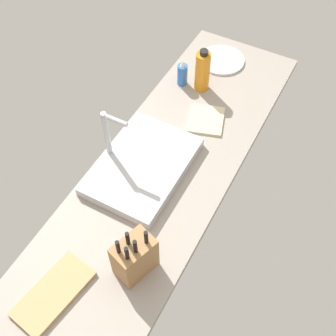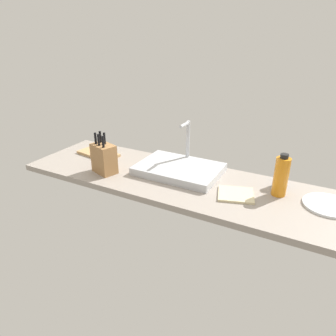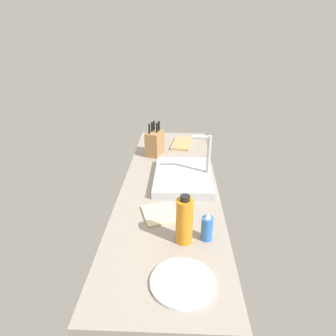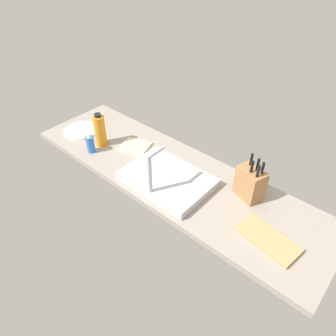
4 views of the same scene
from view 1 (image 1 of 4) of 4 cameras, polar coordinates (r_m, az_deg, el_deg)
countertop_slab at (r=183.78cm, az=-0.55°, el=-0.47°), size 192.39×56.20×3.50cm
sink_basin at (r=180.79cm, az=-3.41°, el=0.27°), size 48.86×34.28×4.61cm
faucet at (r=174.86cm, az=-7.88°, el=4.42°), size 5.50×11.89×28.13cm
knife_block at (r=151.94cm, az=-4.49°, el=-11.77°), size 16.82×13.64×24.37cm
cutting_board at (r=160.31cm, az=-15.08°, el=-15.90°), size 31.01×18.39×1.80cm
soap_bottle at (r=214.95cm, az=1.94°, el=12.46°), size 5.09×5.09×13.86cm
water_bottle at (r=210.08cm, az=4.63°, el=12.79°), size 7.36×7.36×22.63cm
dinner_plate at (r=233.27cm, az=7.20°, el=14.14°), size 23.77×23.77×1.20cm
dish_towel at (r=200.90cm, az=5.06°, el=6.47°), size 22.07×20.98×1.20cm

